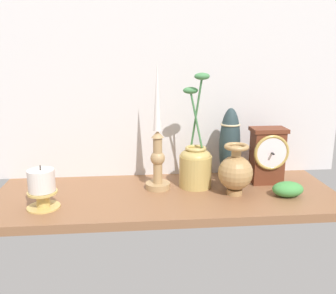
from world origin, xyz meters
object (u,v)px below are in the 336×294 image
object	(u,v)px
mantel_clock	(268,155)
pillar_candle_front	(42,187)
brass_vase_bulbous	(235,171)
tall_ceramic_vase	(230,144)
candlestick_tall_left	(158,148)
brass_vase_jar	(195,163)

from	to	relation	value
mantel_clock	pillar_candle_front	size ratio (longest dim) A/B	1.50
brass_vase_bulbous	pillar_candle_front	distance (cm)	53.24
mantel_clock	tall_ceramic_vase	xyz separation A→B (cm)	(-11.21, 3.70, 2.71)
mantel_clock	candlestick_tall_left	world-z (taller)	candlestick_tall_left
tall_ceramic_vase	candlestick_tall_left	bearing A→B (deg)	-166.57
candlestick_tall_left	brass_vase_bulbous	size ratio (longest dim) A/B	2.53
candlestick_tall_left	brass_vase_bulbous	xyz separation A→B (cm)	(21.84, -6.91, -5.72)
pillar_candle_front	tall_ceramic_vase	distance (cm)	57.29
candlestick_tall_left	tall_ceramic_vase	distance (cm)	23.82
brass_vase_bulbous	tall_ceramic_vase	xyz separation A→B (cm)	(1.32, 12.44, 4.90)
brass_vase_jar	brass_vase_bulbous	bearing A→B (deg)	-36.29
mantel_clock	brass_vase_jar	distance (cm)	22.96
mantel_clock	brass_vase_bulbous	xyz separation A→B (cm)	(-12.53, -8.74, -2.19)
tall_ceramic_vase	brass_vase_jar	bearing A→B (deg)	-157.41
candlestick_tall_left	brass_vase_bulbous	world-z (taller)	candlestick_tall_left
candlestick_tall_left	pillar_candle_front	distance (cm)	33.97
pillar_candle_front	tall_ceramic_vase	xyz separation A→B (cm)	(54.36, 17.00, 6.19)
brass_vase_bulbous	pillar_candle_front	bearing A→B (deg)	-175.09
tall_ceramic_vase	pillar_candle_front	bearing A→B (deg)	-162.63
mantel_clock	brass_vase_jar	size ratio (longest dim) A/B	0.51
candlestick_tall_left	pillar_candle_front	world-z (taller)	candlestick_tall_left
candlestick_tall_left	brass_vase_bulbous	bearing A→B (deg)	-17.56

